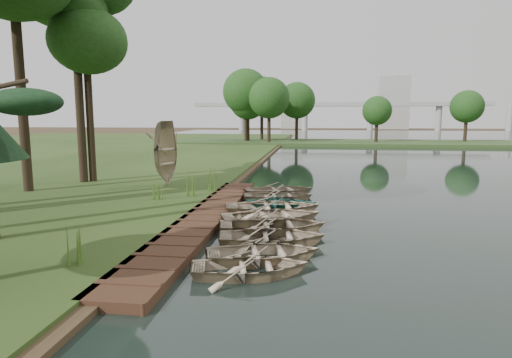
# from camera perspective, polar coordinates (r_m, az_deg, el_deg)

# --- Properties ---
(ground) EXTENTS (300.00, 300.00, 0.00)m
(ground) POSITION_cam_1_polar(r_m,az_deg,el_deg) (16.41, -1.33, -5.90)
(ground) COLOR #3D2F1D
(boardwalk) EXTENTS (1.60, 16.00, 0.30)m
(boardwalk) POSITION_cam_1_polar(r_m,az_deg,el_deg) (16.69, -6.79, -5.19)
(boardwalk) COLOR #3B2317
(boardwalk) RESTS_ON ground
(peninsula) EXTENTS (50.00, 14.00, 0.45)m
(peninsula) POSITION_cam_1_polar(r_m,az_deg,el_deg) (66.07, 12.34, 4.74)
(peninsula) COLOR #2F481F
(peninsula) RESTS_ON ground
(far_trees) EXTENTS (45.60, 5.60, 8.80)m
(far_trees) POSITION_cam_1_polar(r_m,az_deg,el_deg) (65.81, 9.57, 10.21)
(far_trees) COLOR black
(far_trees) RESTS_ON peninsula
(bridge) EXTENTS (95.90, 4.00, 8.60)m
(bridge) POSITION_cam_1_polar(r_m,az_deg,el_deg) (136.12, 11.80, 9.33)
(bridge) COLOR #A5A5A0
(bridge) RESTS_ON ground
(building_a) EXTENTS (10.00, 8.00, 18.00)m
(building_a) POSITION_cam_1_polar(r_m,az_deg,el_deg) (158.23, 17.78, 9.63)
(building_a) COLOR #A5A5A0
(building_a) RESTS_ON ground
(building_b) EXTENTS (8.00, 8.00, 12.00)m
(building_b) POSITION_cam_1_polar(r_m,az_deg,el_deg) (160.92, 4.90, 8.89)
(building_b) COLOR #A5A5A0
(building_b) RESTS_ON ground
(rowboat_0) EXTENTS (3.40, 2.76, 0.62)m
(rowboat_0) POSITION_cam_1_polar(r_m,az_deg,el_deg) (10.95, -0.80, -11.23)
(rowboat_0) COLOR tan
(rowboat_0) RESTS_ON water
(rowboat_1) EXTENTS (3.66, 3.02, 0.66)m
(rowboat_1) POSITION_cam_1_polar(r_m,az_deg,el_deg) (11.94, 0.98, -9.46)
(rowboat_1) COLOR tan
(rowboat_1) RESTS_ON water
(rowboat_2) EXTENTS (3.69, 2.91, 0.69)m
(rowboat_2) POSITION_cam_1_polar(r_m,az_deg,el_deg) (13.40, 2.18, -7.41)
(rowboat_2) COLOR tan
(rowboat_2) RESTS_ON water
(rowboat_3) EXTENTS (4.11, 3.30, 0.76)m
(rowboat_3) POSITION_cam_1_polar(r_m,az_deg,el_deg) (14.64, 2.27, -5.93)
(rowboat_3) COLOR tan
(rowboat_3) RESTS_ON water
(rowboat_4) EXTENTS (4.52, 3.91, 0.78)m
(rowboat_4) POSITION_cam_1_polar(r_m,az_deg,el_deg) (15.90, 2.22, -4.73)
(rowboat_4) COLOR tan
(rowboat_4) RESTS_ON water
(rowboat_5) EXTENTS (4.33, 3.47, 0.80)m
(rowboat_5) POSITION_cam_1_polar(r_m,az_deg,el_deg) (17.52, 2.32, -3.50)
(rowboat_5) COLOR tan
(rowboat_5) RESTS_ON water
(rowboat_6) EXTENTS (3.26, 2.45, 0.64)m
(rowboat_6) POSITION_cam_1_polar(r_m,az_deg,el_deg) (18.64, 3.32, -3.04)
(rowboat_6) COLOR #297263
(rowboat_6) RESTS_ON water
(rowboat_7) EXTENTS (3.67, 2.91, 0.68)m
(rowboat_7) POSITION_cam_1_polar(r_m,az_deg,el_deg) (20.29, 2.99, -2.05)
(rowboat_7) COLOR tan
(rowboat_7) RESTS_ON water
(rowboat_8) EXTENTS (4.15, 3.53, 0.73)m
(rowboat_8) POSITION_cam_1_polar(r_m,az_deg,el_deg) (21.79, 3.16, -1.28)
(rowboat_8) COLOR tan
(rowboat_8) RESTS_ON water
(stored_rowboat) EXTENTS (4.17, 3.56, 0.73)m
(stored_rowboat) POSITION_cam_1_polar(r_m,az_deg,el_deg) (23.83, -11.76, -0.02)
(stored_rowboat) COLOR tan
(stored_rowboat) RESTS_ON bank
(tree_4) EXTENTS (4.05, 4.05, 10.13)m
(tree_4) POSITION_cam_1_polar(r_m,az_deg,el_deg) (27.01, -21.80, 17.46)
(tree_4) COLOR black
(tree_4) RESTS_ON bank
(reeds_0) EXTENTS (0.60, 0.60, 1.00)m
(reeds_0) POSITION_cam_1_polar(r_m,az_deg,el_deg) (11.88, -23.44, -8.13)
(reeds_0) COLOR #3F661E
(reeds_0) RESTS_ON bank
(reeds_1) EXTENTS (0.60, 0.60, 1.05)m
(reeds_1) POSITION_cam_1_polar(r_m,az_deg,el_deg) (20.47, -8.68, -0.81)
(reeds_1) COLOR #3F661E
(reeds_1) RESTS_ON bank
(reeds_2) EXTENTS (0.60, 0.60, 0.89)m
(reeds_2) POSITION_cam_1_polar(r_m,az_deg,el_deg) (20.03, -12.83, -1.36)
(reeds_2) COLOR #3F661E
(reeds_2) RESTS_ON bank
(reeds_3) EXTENTS (0.60, 0.60, 1.09)m
(reeds_3) POSITION_cam_1_polar(r_m,az_deg,el_deg) (21.85, -5.95, -0.14)
(reeds_3) COLOR #3F661E
(reeds_3) RESTS_ON bank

